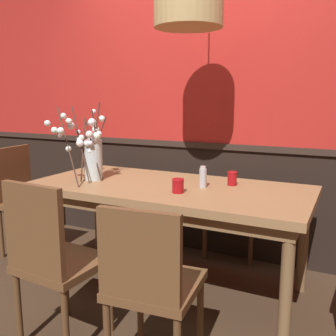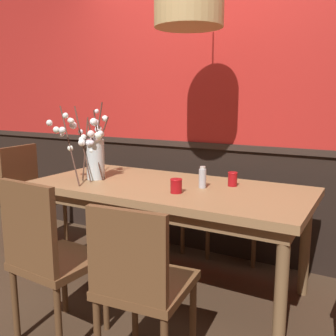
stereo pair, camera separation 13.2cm
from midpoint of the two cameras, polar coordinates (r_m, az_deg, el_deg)
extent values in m
plane|color=#422D1E|center=(2.93, 1.35, -17.27)|extent=(24.00, 24.00, 0.00)
cube|color=black|center=(3.42, 7.56, -4.72)|extent=(5.80, 0.12, 0.94)
cube|color=#31241E|center=(3.32, 7.70, 3.43)|extent=(5.80, 0.14, 0.05)
cube|color=#B2231E|center=(3.33, 8.13, 17.53)|extent=(5.80, 0.12, 1.67)
cube|color=#997047|center=(2.67, 1.42, -3.13)|extent=(1.95, 0.90, 0.05)
cube|color=brown|center=(2.68, 1.41, -4.50)|extent=(1.85, 0.79, 0.08)
cylinder|color=brown|center=(3.02, -17.27, -9.50)|extent=(0.07, 0.07, 0.71)
cylinder|color=brown|center=(2.20, 18.42, -17.33)|extent=(0.07, 0.07, 0.71)
cylinder|color=brown|center=(3.53, -8.73, -6.26)|extent=(0.07, 0.07, 0.71)
cylinder|color=brown|center=(2.86, 21.25, -10.93)|extent=(0.07, 0.07, 0.71)
cube|color=brown|center=(3.57, -18.32, -4.78)|extent=(0.42, 0.46, 0.04)
cube|color=brown|center=(3.64, -20.54, -0.52)|extent=(0.07, 0.42, 0.47)
cylinder|color=brown|center=(3.67, -14.19, -8.06)|extent=(0.04, 0.04, 0.43)
cylinder|color=brown|center=(3.40, -18.25, -9.74)|extent=(0.04, 0.04, 0.43)
cylinder|color=brown|center=(3.88, -17.97, -7.24)|extent=(0.04, 0.04, 0.43)
cylinder|color=brown|center=(3.63, -22.06, -8.74)|extent=(0.04, 0.04, 0.43)
cube|color=brown|center=(3.34, 11.52, -5.61)|extent=(0.48, 0.46, 0.04)
cube|color=brown|center=(3.47, 12.46, -0.85)|extent=(0.43, 0.06, 0.45)
cylinder|color=brown|center=(3.20, 14.01, -10.87)|extent=(0.04, 0.04, 0.43)
cylinder|color=brown|center=(3.30, 7.19, -10.02)|extent=(0.04, 0.04, 0.43)
cylinder|color=brown|center=(3.55, 15.25, -8.79)|extent=(0.04, 0.04, 0.43)
cylinder|color=brown|center=(3.63, 9.08, -8.10)|extent=(0.04, 0.04, 0.43)
cube|color=brown|center=(1.95, -1.12, -17.18)|extent=(0.45, 0.47, 0.04)
cube|color=brown|center=(1.69, -3.99, -13.05)|extent=(0.39, 0.07, 0.42)
cylinder|color=brown|center=(2.28, -3.28, -19.71)|extent=(0.04, 0.04, 0.44)
cylinder|color=brown|center=(2.16, 5.66, -21.53)|extent=(0.04, 0.04, 0.44)
cube|color=brown|center=(3.54, 2.27, -4.40)|extent=(0.46, 0.44, 0.04)
cube|color=brown|center=(3.64, 3.81, 0.15)|extent=(0.41, 0.07, 0.47)
cylinder|color=brown|center=(3.38, 3.35, -9.38)|extent=(0.04, 0.04, 0.43)
cylinder|color=brown|center=(3.57, -1.79, -8.28)|extent=(0.04, 0.04, 0.43)
cylinder|color=brown|center=(3.67, 6.15, -7.79)|extent=(0.04, 0.04, 0.43)
cylinder|color=brown|center=(3.84, 1.26, -6.89)|extent=(0.04, 0.04, 0.43)
cube|color=brown|center=(2.26, -14.40, -13.50)|extent=(0.44, 0.44, 0.04)
cube|color=brown|center=(2.05, -18.61, -8.52)|extent=(0.39, 0.06, 0.47)
cylinder|color=brown|center=(2.59, -13.94, -16.11)|extent=(0.04, 0.04, 0.43)
cylinder|color=brown|center=(2.37, -7.72, -18.53)|extent=(0.04, 0.04, 0.43)
cylinder|color=brown|center=(2.39, -20.50, -18.88)|extent=(0.04, 0.04, 0.43)
cylinder|color=brown|center=(2.15, -14.36, -22.06)|extent=(0.04, 0.04, 0.43)
cylinder|color=silver|center=(2.88, -9.62, 1.31)|extent=(0.14, 0.14, 0.30)
cylinder|color=silver|center=(2.90, -9.55, -0.92)|extent=(0.12, 0.12, 0.07)
cylinder|color=#472D23|center=(2.94, -9.60, 2.50)|extent=(0.08, 0.04, 0.39)
sphere|color=white|center=(2.91, -9.81, 2.31)|extent=(0.04, 0.04, 0.04)
sphere|color=white|center=(2.96, -10.01, 4.36)|extent=(0.04, 0.04, 0.04)
sphere|color=white|center=(2.94, -9.65, 4.76)|extent=(0.04, 0.04, 0.04)
sphere|color=white|center=(2.94, -9.77, 3.56)|extent=(0.05, 0.05, 0.05)
sphere|color=white|center=(2.93, -9.65, 2.33)|extent=(0.03, 0.03, 0.03)
cylinder|color=#472D23|center=(2.82, -9.04, 3.42)|extent=(0.04, 0.08, 0.51)
sphere|color=white|center=(2.78, -8.81, 5.18)|extent=(0.04, 0.04, 0.04)
sphere|color=white|center=(2.84, -9.16, 3.78)|extent=(0.04, 0.04, 0.04)
sphere|color=white|center=(2.78, -9.11, 4.87)|extent=(0.06, 0.06, 0.06)
cylinder|color=#472D23|center=(2.86, -11.09, 2.87)|extent=(0.06, 0.15, 0.46)
sphere|color=white|center=(2.84, -12.83, 6.28)|extent=(0.05, 0.05, 0.05)
sphere|color=white|center=(2.83, -11.68, 4.27)|extent=(0.03, 0.03, 0.03)
sphere|color=white|center=(2.88, -11.76, 5.37)|extent=(0.04, 0.04, 0.04)
cylinder|color=#472D23|center=(2.84, -11.47, 3.64)|extent=(0.22, 0.11, 0.54)
sphere|color=white|center=(2.78, -13.24, 7.01)|extent=(0.04, 0.04, 0.04)
sphere|color=white|center=(2.78, -13.89, 7.69)|extent=(0.04, 0.04, 0.04)
sphere|color=white|center=(2.82, -11.57, 3.77)|extent=(0.05, 0.05, 0.05)
sphere|color=white|center=(2.83, -11.32, 4.60)|extent=(0.04, 0.04, 0.04)
sphere|color=white|center=(2.78, -13.02, 6.94)|extent=(0.04, 0.04, 0.04)
cylinder|color=#472D23|center=(2.82, -9.63, 2.75)|extent=(0.12, 0.03, 0.45)
sphere|color=white|center=(2.80, -10.53, 3.69)|extent=(0.04, 0.04, 0.04)
sphere|color=white|center=(2.78, -9.84, 6.88)|extent=(0.05, 0.05, 0.05)
sphere|color=white|center=(2.76, -10.21, 5.08)|extent=(0.05, 0.05, 0.05)
sphere|color=white|center=(2.82, -10.10, 2.59)|extent=(0.04, 0.04, 0.04)
sphere|color=white|center=(2.77, -10.10, 3.76)|extent=(0.04, 0.04, 0.04)
sphere|color=white|center=(2.80, -9.36, 4.48)|extent=(0.05, 0.05, 0.05)
cylinder|color=#472D23|center=(2.97, -9.29, 3.23)|extent=(0.20, 0.06, 0.46)
sphere|color=white|center=(3.01, -9.15, 5.37)|extent=(0.03, 0.03, 0.03)
sphere|color=white|center=(2.98, -8.76, 5.08)|extent=(0.05, 0.05, 0.05)
sphere|color=white|center=(3.04, -8.26, 7.39)|extent=(0.05, 0.05, 0.05)
cylinder|color=#472D23|center=(2.78, -13.33, 3.45)|extent=(0.30, 0.16, 0.54)
sphere|color=white|center=(2.79, -13.22, 2.93)|extent=(0.04, 0.04, 0.04)
sphere|color=white|center=(2.75, -16.14, 6.56)|extent=(0.04, 0.04, 0.04)
sphere|color=white|center=(2.73, -14.32, 5.53)|extent=(0.05, 0.05, 0.05)
sphere|color=white|center=(2.77, -14.45, 4.99)|extent=(0.04, 0.04, 0.04)
sphere|color=white|center=(2.75, -15.18, 5.59)|extent=(0.05, 0.05, 0.05)
cylinder|color=#472D23|center=(2.93, -9.47, 4.21)|extent=(0.10, 0.07, 0.57)
sphere|color=white|center=(2.94, -9.19, 5.80)|extent=(0.06, 0.06, 0.06)
sphere|color=white|center=(2.97, -9.44, 8.44)|extent=(0.03, 0.03, 0.03)
sphere|color=white|center=(2.95, -9.60, 6.74)|extent=(0.06, 0.06, 0.06)
sphere|color=white|center=(2.95, -10.08, 6.67)|extent=(0.03, 0.03, 0.03)
cylinder|color=#9E0F14|center=(2.67, 11.12, -1.66)|extent=(0.06, 0.06, 0.10)
torus|color=red|center=(2.66, 11.15, -0.70)|extent=(0.07, 0.07, 0.01)
cylinder|color=silver|center=(2.67, 11.11, -1.98)|extent=(0.04, 0.04, 0.05)
cylinder|color=#9E0F14|center=(2.43, 2.80, -2.72)|extent=(0.08, 0.08, 0.09)
torus|color=red|center=(2.42, 2.81, -1.74)|extent=(0.08, 0.08, 0.01)
cylinder|color=silver|center=(2.43, 2.80, -3.04)|extent=(0.05, 0.05, 0.05)
cylinder|color=#ADADB2|center=(2.58, 6.69, -1.58)|extent=(0.05, 0.05, 0.13)
cylinder|color=beige|center=(2.57, 6.72, 0.04)|extent=(0.04, 0.04, 0.02)
cylinder|color=tan|center=(2.69, 4.71, 23.42)|extent=(0.46, 0.46, 0.29)
sphere|color=#F9EAB7|center=(2.68, 4.70, 22.51)|extent=(0.14, 0.14, 0.14)
camera|label=1|loc=(0.07, -88.56, 0.26)|focal=40.40mm
camera|label=2|loc=(0.07, 91.44, -0.26)|focal=40.40mm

